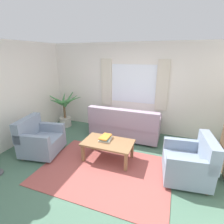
{
  "coord_description": "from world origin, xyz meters",
  "views": [
    {
      "loc": [
        1.18,
        -2.72,
        2.27
      ],
      "look_at": [
        -0.1,
        0.7,
        1.04
      ],
      "focal_mm": 27.61,
      "sensor_mm": 36.0,
      "label": 1
    }
  ],
  "objects_px": {
    "armchair_left": "(40,140)",
    "armchair_right": "(190,163)",
    "book_stack_on_table": "(105,138)",
    "potted_plant": "(65,110)",
    "coffee_table": "(108,144)",
    "couch": "(125,126)"
  },
  "relations": [
    {
      "from": "couch",
      "to": "armchair_right",
      "type": "distance_m",
      "value": 2.03
    },
    {
      "from": "couch",
      "to": "coffee_table",
      "type": "distance_m",
      "value": 1.15
    },
    {
      "from": "armchair_right",
      "to": "potted_plant",
      "type": "xyz_separation_m",
      "value": [
        -3.7,
        1.37,
        0.19
      ]
    },
    {
      "from": "armchair_right",
      "to": "book_stack_on_table",
      "type": "bearing_deg",
      "value": -101.64
    },
    {
      "from": "potted_plant",
      "to": "couch",
      "type": "bearing_deg",
      "value": -4.35
    },
    {
      "from": "armchair_right",
      "to": "potted_plant",
      "type": "relative_size",
      "value": 0.75
    },
    {
      "from": "book_stack_on_table",
      "to": "potted_plant",
      "type": "bearing_deg",
      "value": 147.51
    },
    {
      "from": "couch",
      "to": "armchair_left",
      "type": "distance_m",
      "value": 2.21
    },
    {
      "from": "couch",
      "to": "coffee_table",
      "type": "height_order",
      "value": "couch"
    },
    {
      "from": "couch",
      "to": "armchair_right",
      "type": "bearing_deg",
      "value": 143.26
    },
    {
      "from": "armchair_left",
      "to": "armchair_right",
      "type": "xyz_separation_m",
      "value": [
        3.28,
        0.25,
        0.0
      ]
    },
    {
      "from": "armchair_right",
      "to": "coffee_table",
      "type": "height_order",
      "value": "armchair_right"
    },
    {
      "from": "couch",
      "to": "coffee_table",
      "type": "xyz_separation_m",
      "value": [
        -0.04,
        -1.15,
        0.01
      ]
    },
    {
      "from": "couch",
      "to": "potted_plant",
      "type": "relative_size",
      "value": 1.52
    },
    {
      "from": "armchair_left",
      "to": "coffee_table",
      "type": "height_order",
      "value": "armchair_left"
    },
    {
      "from": "coffee_table",
      "to": "potted_plant",
      "type": "height_order",
      "value": "potted_plant"
    },
    {
      "from": "coffee_table",
      "to": "book_stack_on_table",
      "type": "relative_size",
      "value": 3.22
    },
    {
      "from": "couch",
      "to": "book_stack_on_table",
      "type": "relative_size",
      "value": 5.56
    },
    {
      "from": "armchair_right",
      "to": "coffee_table",
      "type": "distance_m",
      "value": 1.67
    },
    {
      "from": "armchair_right",
      "to": "book_stack_on_table",
      "type": "distance_m",
      "value": 1.77
    },
    {
      "from": "armchair_left",
      "to": "coffee_table",
      "type": "xyz_separation_m",
      "value": [
        1.61,
        0.32,
        0.03
      ]
    },
    {
      "from": "book_stack_on_table",
      "to": "potted_plant",
      "type": "distance_m",
      "value": 2.29
    }
  ]
}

